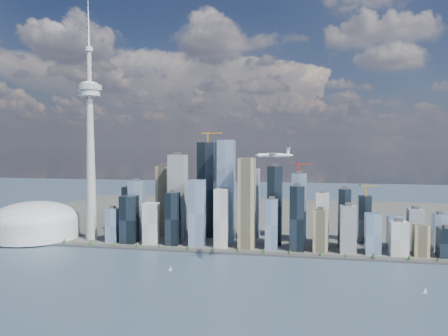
% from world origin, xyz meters
% --- Properties ---
extents(ground, '(4000.00, 4000.00, 0.00)m').
position_xyz_m(ground, '(0.00, 0.00, 0.00)').
color(ground, '#364E5F').
rests_on(ground, ground).
extents(seawall, '(1100.00, 22.00, 4.00)m').
position_xyz_m(seawall, '(0.00, 250.00, 2.00)').
color(seawall, '#383838').
rests_on(seawall, ground).
extents(land, '(1400.00, 900.00, 3.00)m').
position_xyz_m(land, '(0.00, 700.00, 1.50)').
color(land, '#4C4C47').
rests_on(land, ground).
extents(shoreline_trees, '(960.53, 7.20, 8.80)m').
position_xyz_m(shoreline_trees, '(0.00, 250.00, 8.78)').
color(shoreline_trees, '#3F2D1E').
rests_on(shoreline_trees, seawall).
extents(skyscraper_cluster, '(736.00, 142.00, 252.57)m').
position_xyz_m(skyscraper_cluster, '(59.62, 336.82, 78.26)').
color(skyscraper_cluster, black).
rests_on(skyscraper_cluster, land).
extents(needle_tower, '(56.00, 56.00, 550.50)m').
position_xyz_m(needle_tower, '(-300.00, 310.00, 235.84)').
color(needle_tower, '#A5A49F').
rests_on(needle_tower, land).
extents(dome_stadium, '(200.00, 200.00, 86.00)m').
position_xyz_m(dome_stadium, '(-440.00, 300.00, 39.44)').
color(dome_stadium, '#BABABA').
rests_on(dome_stadium, land).
extents(airplane, '(65.11, 58.20, 16.27)m').
position_xyz_m(airplane, '(139.72, 123.30, 206.47)').
color(airplane, silver).
rests_on(airplane, ground).
extents(sailboat_west, '(6.78, 3.08, 9.38)m').
position_xyz_m(sailboat_west, '(-41.26, 107.39, 3.01)').
color(sailboat_west, white).
rests_on(sailboat_west, ground).
extents(sailboat_east, '(6.61, 2.68, 9.13)m').
position_xyz_m(sailboat_east, '(372.44, 68.38, 2.93)').
color(sailboat_east, white).
rests_on(sailboat_east, ground).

